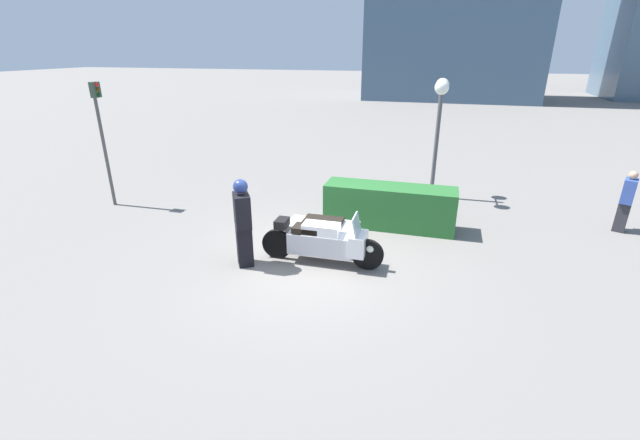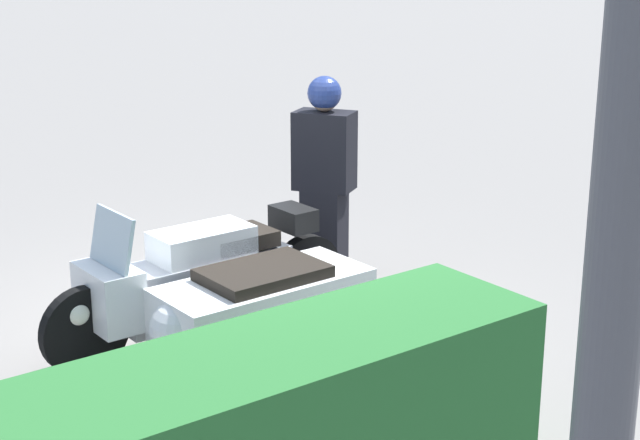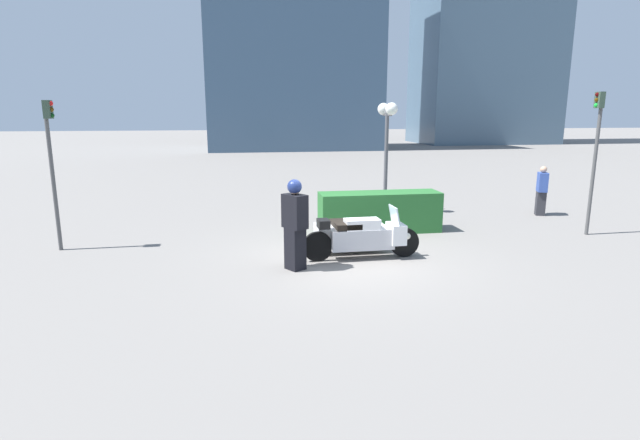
{
  "view_description": "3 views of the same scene",
  "coord_description": "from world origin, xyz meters",
  "views": [
    {
      "loc": [
        2.54,
        -7.7,
        4.26
      ],
      "look_at": [
        0.22,
        0.37,
        0.87
      ],
      "focal_mm": 24.0,
      "sensor_mm": 36.0,
      "label": 1
    },
    {
      "loc": [
        3.84,
        6.23,
        3.05
      ],
      "look_at": [
        -0.59,
        0.34,
        0.87
      ],
      "focal_mm": 55.0,
      "sensor_mm": 36.0,
      "label": 2
    },
    {
      "loc": [
        -2.29,
        -10.2,
        3.18
      ],
      "look_at": [
        -0.61,
        0.0,
        0.93
      ],
      "focal_mm": 28.0,
      "sensor_mm": 36.0,
      "label": 3
    }
  ],
  "objects": [
    {
      "name": "ground_plane",
      "position": [
        0.0,
        0.0,
        0.0
      ],
      "size": [
        160.0,
        160.0,
        0.0
      ],
      "primitive_type": "plane",
      "color": "slate"
    },
    {
      "name": "police_motorcycle",
      "position": [
        0.35,
        0.43,
        0.46
      ],
      "size": [
        2.62,
        1.25,
        1.16
      ],
      "rotation": [
        0.0,
        0.0,
        0.02
      ],
      "color": "black",
      "rests_on": "ground"
    },
    {
      "name": "officer_rider",
      "position": [
        -1.19,
        -0.4,
        0.98
      ],
      "size": [
        0.53,
        0.59,
        1.86
      ],
      "rotation": [
        0.0,
        0.0,
        -2.58
      ],
      "color": "black",
      "rests_on": "ground"
    },
    {
      "name": "hedge_bush_curbside",
      "position": [
        1.43,
        2.52,
        0.54
      ],
      "size": [
        3.24,
        0.88,
        1.07
      ],
      "primitive_type": "cube",
      "color": "#28662D",
      "rests_on": "ground"
    },
    {
      "name": "twin_lamp_post",
      "position": [
        2.38,
        5.2,
        2.79
      ],
      "size": [
        0.38,
        1.25,
        3.45
      ],
      "color": "#4C4C51",
      "rests_on": "ground"
    },
    {
      "name": "traffic_light_near",
      "position": [
        6.72,
        1.3,
        2.39
      ],
      "size": [
        0.22,
        0.28,
        3.66
      ],
      "rotation": [
        0.0,
        0.0,
        3.0
      ],
      "color": "#4C4C4C",
      "rests_on": "ground"
    },
    {
      "name": "traffic_light_far",
      "position": [
        -6.43,
        1.94,
        2.25
      ],
      "size": [
        0.23,
        0.26,
        3.43
      ],
      "rotation": [
        0.0,
        0.0,
        0.01
      ],
      "color": "#4C4C4C",
      "rests_on": "ground"
    },
    {
      "name": "pedestrian_bystander",
      "position": [
        7.01,
        3.82,
        0.77
      ],
      "size": [
        0.41,
        0.5,
        1.54
      ],
      "rotation": [
        0.0,
        0.0,
        2.76
      ],
      "color": "#2D2D33",
      "rests_on": "ground"
    },
    {
      "name": "office_building_main",
      "position": [
        2.59,
        34.28,
        11.12
      ],
      "size": [
        14.33,
        8.89,
        22.24
      ],
      "primitive_type": "cube",
      "color": "#3D5670",
      "rests_on": "ground"
    },
    {
      "name": "office_building_side",
      "position": [
        22.77,
        39.13,
        13.19
      ],
      "size": [
        13.36,
        8.43,
        26.39
      ],
      "primitive_type": "cube",
      "color": "slate",
      "rests_on": "ground"
    }
  ]
}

